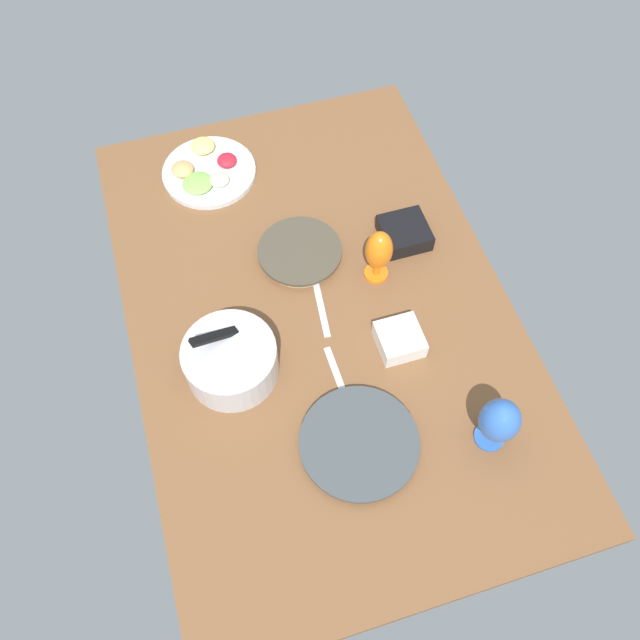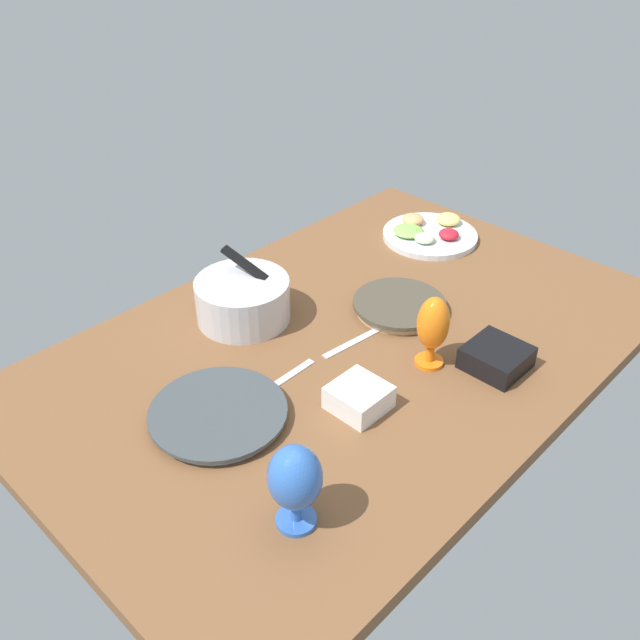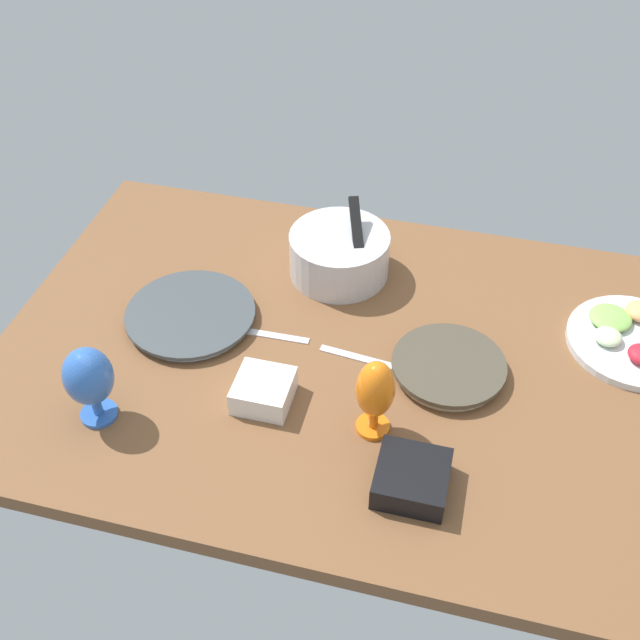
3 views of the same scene
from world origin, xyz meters
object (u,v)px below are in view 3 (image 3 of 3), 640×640
dinner_plate_left (191,315)px  dinner_plate_right (448,368)px  hurricane_glass_orange (375,392)px  square_bowl_black (412,477)px  fruit_platter (635,338)px  hurricane_glass_blue (89,378)px  mixing_bowl (339,253)px  square_bowl_white (264,390)px

dinner_plate_left → dinner_plate_right: size_ratio=1.22×
hurricane_glass_orange → square_bowl_black: hurricane_glass_orange is taller
dinner_plate_left → square_bowl_black: 65.56cm
fruit_platter → hurricane_glass_blue: size_ratio=1.62×
dinner_plate_left → fruit_platter: 99.93cm
mixing_bowl → square_bowl_white: mixing_bowl is taller
fruit_platter → square_bowl_white: 83.22cm
hurricane_glass_blue → square_bowl_white: (31.22, 12.30, -7.94)cm
dinner_plate_right → square_bowl_white: (-35.89, -17.11, 1.57)cm
dinner_plate_left → square_bowl_white: (23.60, -19.18, 1.83)cm
dinner_plate_left → hurricane_glass_blue: (-7.62, -31.48, 9.77)cm
dinner_plate_left → dinner_plate_right: (59.49, -2.07, 0.26)cm
square_bowl_black → fruit_platter: bearing=50.2°
square_bowl_black → hurricane_glass_orange: bearing=128.8°
fruit_platter → mixing_bowl: bearing=173.5°
dinner_plate_left → square_bowl_white: size_ratio=2.59×
fruit_platter → square_bowl_black: bearing=-129.8°
hurricane_glass_blue → square_bowl_white: 34.48cm
dinner_plate_left → fruit_platter: (98.45, 17.17, 0.36)cm
hurricane_glass_orange → square_bowl_black: size_ratio=1.37×
dinner_plate_right → dinner_plate_left: bearing=178.0°
hurricane_glass_blue → square_bowl_white: size_ratio=1.57×
square_bowl_black → mixing_bowl: bearing=115.4°
hurricane_glass_orange → square_bowl_black: 17.33cm
mixing_bowl → hurricane_glass_blue: bearing=-122.9°
dinner_plate_left → square_bowl_white: 30.47cm
dinner_plate_left → hurricane_glass_blue: hurricane_glass_blue is taller
dinner_plate_left → fruit_platter: fruit_platter is taller
hurricane_glass_blue → square_bowl_black: (64.22, -1.55, -8.02)cm
dinner_plate_left → fruit_platter: size_ratio=1.01×
dinner_plate_left → hurricane_glass_orange: (46.91, -20.97, 9.54)cm
fruit_platter → square_bowl_white: size_ratio=2.55×
mixing_bowl → fruit_platter: bearing=-6.5°
fruit_platter → hurricane_glass_blue: hurricane_glass_blue is taller
square_bowl_white → hurricane_glass_blue: bearing=-158.5°
square_bowl_white → hurricane_glass_orange: bearing=-4.4°
hurricane_glass_blue → dinner_plate_left: bearing=76.4°
hurricane_glass_orange → square_bowl_black: bearing=-51.2°
square_bowl_white → dinner_plate_right: bearing=25.5°
dinner_plate_right → square_bowl_white: square_bowl_white is taller
hurricane_glass_blue → square_bowl_white: hurricane_glass_blue is taller
fruit_platter → dinner_plate_left: bearing=-170.1°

